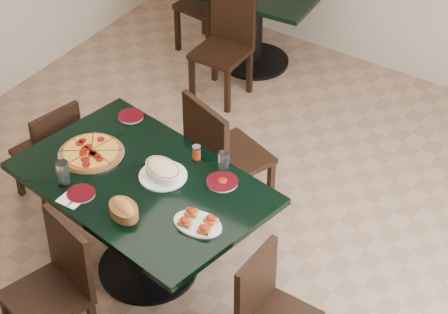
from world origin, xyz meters
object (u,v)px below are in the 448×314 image
Objects in this scene: pepperoni_pizza at (91,152)px; chair_near at (57,282)px; back_table at (256,9)px; bread_basket at (124,209)px; main_table at (144,203)px; chair_far at (220,153)px; lasagna_casserole at (163,171)px; chair_left at (52,150)px; back_chair_left at (214,0)px; back_chair_near at (226,41)px; chair_right at (269,308)px; bruschetta_platter at (198,222)px.

chair_near is at bearing -64.52° from pepperoni_pizza.
bread_basket is (0.86, -2.81, 0.27)m from back_table.
main_table is 1.71× the size of chair_far.
lasagna_casserole is (-0.01, -0.60, 0.25)m from chair_far.
back_table is 4.57× the size of bread_basket.
back_chair_left is at bearing -163.02° from chair_left.
lasagna_casserole is at bearing 8.50° from pepperoni_pizza.
back_chair_near is (-0.67, 2.74, -0.02)m from chair_near.
back_chair_left is at bearing 40.31° from chair_right.
back_chair_near reaches higher than lasagna_casserole.
bruschetta_platter is (1.22, -2.14, 0.30)m from back_chair_near.
chair_right is 2.01m from chair_left.
back_table is at bearing -172.93° from chair_left.
lasagna_casserole is (0.84, -2.41, 0.27)m from back_table.
back_chair_left is 3.59× the size of bread_basket.
chair_right is at bearing 155.38° from chair_far.
chair_right is at bearing -8.77° from pepperoni_pizza.
pepperoni_pizza is 1.37× the size of bruschetta_platter.
back_chair_near is 2.09m from lasagna_casserole.
main_table is at bearing 101.84° from chair_far.
chair_far reaches higher than lasagna_casserole.
pepperoni_pizza is at bearing -82.48° from back_chair_near.
back_table is at bearing 116.55° from main_table.
lasagna_casserole is at bearing 59.79° from main_table.
lasagna_casserole is 1.19× the size of bread_basket.
back_chair_left is (-2.17, 2.66, 0.07)m from chair_right.
pepperoni_pizza is 1.37× the size of lasagna_casserole.
chair_right is 0.62m from bruschetta_platter.
chair_left and bruschetta_platter have the same top height.
main_table is at bearing 80.24° from chair_right.
bread_basket is (0.51, -0.32, 0.02)m from pepperoni_pizza.
chair_left is at bearing -98.62° from back_chair_near.
pepperoni_pizza is at bearing 72.50° from chair_far.
main_table is 2.13m from back_chair_near.
bread_basket is (1.25, -2.76, 0.28)m from back_chair_left.
back_chair_left is at bearing -35.43° from chair_far.
back_table is 3.24m from chair_right.
chair_far is (0.85, -1.81, 0.02)m from back_table.
chair_near is 2.82m from back_chair_near.
lasagna_casserole is at bearing -75.83° from back_table.
back_chair_left is at bearing 124.85° from main_table.
back_chair_left is 3.01× the size of lasagna_casserole.
chair_far is (0.09, 0.70, -0.02)m from main_table.
bread_basket is (0.10, -0.29, 0.22)m from main_table.
back_chair_left is (-1.25, 1.77, -0.03)m from chair_far.
chair_far is 1.02m from bread_basket.
bruschetta_platter reaches higher than pepperoni_pizza.
chair_near is at bearing -77.55° from back_chair_near.
back_chair_left reaches higher than chair_right.
main_table is 0.98m from chair_left.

